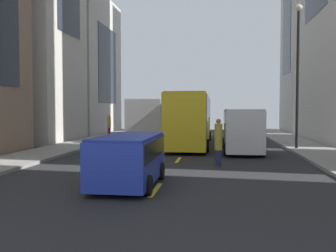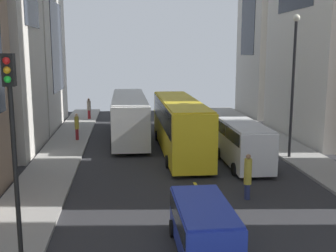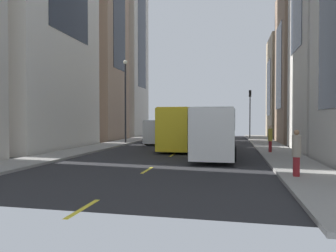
# 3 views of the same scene
# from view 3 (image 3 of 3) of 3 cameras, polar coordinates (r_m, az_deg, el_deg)

# --- Properties ---
(ground_plane) EXTENTS (42.57, 42.57, 0.00)m
(ground_plane) POSITION_cam_3_polar(r_m,az_deg,el_deg) (29.69, 3.44, -3.89)
(ground_plane) COLOR #28282B
(sidewalk_west) EXTENTS (2.93, 44.00, 0.15)m
(sidewalk_west) POSITION_cam_3_polar(r_m,az_deg,el_deg) (29.59, 18.64, -3.82)
(sidewalk_west) COLOR gray
(sidewalk_west) RESTS_ON ground
(sidewalk_east) EXTENTS (2.93, 44.00, 0.15)m
(sidewalk_east) POSITION_cam_3_polar(r_m,az_deg,el_deg) (31.77, -10.69, -3.44)
(sidewalk_east) COLOR gray
(sidewalk_east) RESTS_ON ground
(lane_stripe_0) EXTENTS (0.16, 2.00, 0.01)m
(lane_stripe_0) POSITION_cam_3_polar(r_m,az_deg,el_deg) (50.51, 6.90, -1.80)
(lane_stripe_0) COLOR yellow
(lane_stripe_0) RESTS_ON ground
(lane_stripe_1) EXTENTS (0.16, 2.00, 0.01)m
(lane_stripe_1) POSITION_cam_3_polar(r_m,az_deg,el_deg) (43.55, 6.11, -2.27)
(lane_stripe_1) COLOR yellow
(lane_stripe_1) RESTS_ON ground
(lane_stripe_2) EXTENTS (0.16, 2.00, 0.01)m
(lane_stripe_2) POSITION_cam_3_polar(r_m,az_deg,el_deg) (36.61, 5.03, -2.92)
(lane_stripe_2) COLOR yellow
(lane_stripe_2) RESTS_ON ground
(lane_stripe_3) EXTENTS (0.16, 2.00, 0.01)m
(lane_stripe_3) POSITION_cam_3_polar(r_m,az_deg,el_deg) (29.69, 3.44, -3.88)
(lane_stripe_3) COLOR yellow
(lane_stripe_3) RESTS_ON ground
(lane_stripe_4) EXTENTS (0.16, 2.00, 0.01)m
(lane_stripe_4) POSITION_cam_3_polar(r_m,az_deg,el_deg) (22.82, 0.88, -5.41)
(lane_stripe_4) COLOR yellow
(lane_stripe_4) RESTS_ON ground
(lane_stripe_5) EXTENTS (0.16, 2.00, 0.01)m
(lane_stripe_5) POSITION_cam_3_polar(r_m,az_deg,el_deg) (16.07, -3.89, -8.20)
(lane_stripe_5) COLOR yellow
(lane_stripe_5) RESTS_ON ground
(lane_stripe_6) EXTENTS (0.16, 2.00, 0.01)m
(lane_stripe_6) POSITION_cam_3_polar(r_m,az_deg,el_deg) (9.67, -15.54, -14.58)
(lane_stripe_6) COLOR yellow
(lane_stripe_6) RESTS_ON ground
(building_west_0) EXTENTS (8.95, 7.52, 14.30)m
(building_west_0) POSITION_cam_3_polar(r_m,az_deg,el_deg) (47.42, 23.60, 6.56)
(building_west_0) COLOR tan
(building_west_0) RESTS_ON ground
(building_west_1) EXTENTS (8.97, 7.19, 17.17)m
(building_west_1) POSITION_cam_3_polar(r_m,az_deg,el_deg) (38.28, 26.63, 10.01)
(building_west_1) COLOR #937760
(building_west_1) RESTS_ON ground
(building_east_0) EXTENTS (7.09, 7.60, 33.93)m
(building_east_0) POSITION_cam_3_polar(r_m,az_deg,el_deg) (51.30, -8.82, 17.40)
(building_east_0) COLOR #B7B2A8
(building_east_0) RESTS_ON ground
(city_bus_white) EXTENTS (2.80, 12.82, 3.35)m
(city_bus_white) POSITION_cam_3_polar(r_m,az_deg,el_deg) (23.38, 9.04, -0.34)
(city_bus_white) COLOR silver
(city_bus_white) RESTS_ON ground
(streetcar_yellow) EXTENTS (2.70, 12.52, 3.59)m
(streetcar_yellow) POSITION_cam_3_polar(r_m,az_deg,el_deg) (28.83, 2.98, 0.19)
(streetcar_yellow) COLOR yellow
(streetcar_yellow) RESTS_ON ground
(delivery_van_white) EXTENTS (2.25, 5.90, 2.58)m
(delivery_van_white) POSITION_cam_3_polar(r_m,az_deg,el_deg) (33.34, -1.62, -0.72)
(delivery_van_white) COLOR white
(delivery_van_white) RESTS_ON ground
(car_blue_0) EXTENTS (2.00, 4.13, 1.70)m
(car_blue_0) POSITION_cam_3_polar(r_m,az_deg,el_deg) (42.90, 7.37, -0.99)
(car_blue_0) COLOR #2338AD
(car_blue_0) RESTS_ON ground
(pedestrian_crossing_near) EXTENTS (0.35, 0.35, 2.15)m
(pedestrian_crossing_near) POSITION_cam_3_polar(r_m,az_deg,el_deg) (38.51, 2.36, -1.04)
(pedestrian_crossing_near) COLOR navy
(pedestrian_crossing_near) RESTS_ON ground
(pedestrian_walking_far) EXTENTS (0.33, 0.33, 2.04)m
(pedestrian_walking_far) POSITION_cam_3_polar(r_m,az_deg,el_deg) (24.62, 18.50, -2.08)
(pedestrian_walking_far) COLOR maroon
(pedestrian_walking_far) RESTS_ON ground
(pedestrian_waiting_curb) EXTENTS (0.38, 0.38, 2.04)m
(pedestrian_waiting_curb) POSITION_cam_3_polar(r_m,az_deg,el_deg) (14.54, 22.80, -4.43)
(pedestrian_waiting_curb) COLOR maroon
(pedestrian_waiting_curb) RESTS_ON ground
(traffic_light_near_corner) EXTENTS (0.32, 0.44, 6.54)m
(traffic_light_near_corner) POSITION_cam_3_polar(r_m,az_deg,el_deg) (43.95, 15.02, 3.78)
(traffic_light_near_corner) COLOR black
(traffic_light_near_corner) RESTS_ON ground
(streetlamp_near) EXTENTS (0.44, 0.44, 8.83)m
(streetlamp_near) POSITION_cam_3_polar(r_m,az_deg,el_deg) (33.17, -7.94, 5.99)
(streetlamp_near) COLOR black
(streetlamp_near) RESTS_ON ground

